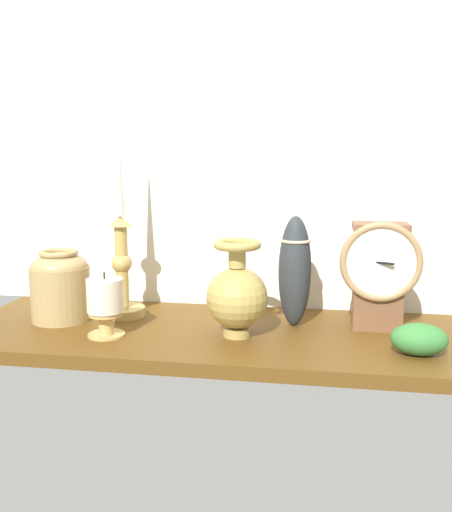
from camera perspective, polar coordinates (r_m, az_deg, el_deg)
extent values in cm
cube|color=#583914|center=(106.27, -0.25, -8.09)|extent=(100.00, 36.00, 2.40)
cube|color=white|center=(119.26, 1.27, 10.35)|extent=(120.00, 2.00, 65.00)
cube|color=brown|center=(108.48, 15.16, -2.30)|extent=(8.95, 6.27, 18.67)
cube|color=brown|center=(106.85, 15.40, 2.91)|extent=(10.02, 7.02, 1.20)
torus|color=#A38054|center=(104.27, 15.44, -0.62)|extent=(14.63, 1.33, 14.63)
cylinder|color=silver|center=(104.17, 15.44, -0.63)|extent=(12.23, 0.40, 12.23)
cube|color=black|center=(103.88, 15.46, -0.66)|extent=(4.45, 2.58, 0.30)
cylinder|color=tan|center=(116.30, -10.37, -5.57)|extent=(8.77, 8.77, 1.80)
cylinder|color=tan|center=(114.20, -10.52, -1.12)|extent=(2.56, 2.56, 16.59)
sphere|color=tan|center=(114.04, -10.53, -0.71)|extent=(4.09, 4.09, 4.09)
cone|color=tan|center=(112.79, -10.67, 3.52)|extent=(4.65, 4.65, 2.00)
cone|color=silver|center=(112.10, -10.85, 9.08)|extent=(1.90, 1.90, 19.87)
cylinder|color=tan|center=(102.07, 1.11, -7.68)|extent=(4.96, 4.96, 1.60)
sphere|color=tan|center=(100.32, 1.13, -4.25)|extent=(11.01, 11.01, 11.01)
cylinder|color=tan|center=(98.73, 1.14, -0.01)|extent=(3.08, 3.08, 4.08)
torus|color=tan|center=(98.39, 1.14, 1.16)|extent=(8.46, 8.46, 1.53)
cylinder|color=tan|center=(115.43, -16.41, -3.65)|extent=(11.49, 11.49, 10.71)
ellipsoid|color=tan|center=(114.31, -16.55, -1.04)|extent=(10.92, 10.92, 5.46)
torus|color=tan|center=(113.84, -16.62, 0.30)|extent=(7.46, 7.46, 1.14)
cylinder|color=tan|center=(104.13, -12.06, -6.82)|extent=(2.69, 2.69, 4.12)
cylinder|color=tan|center=(104.61, -12.02, -7.69)|extent=(6.72, 6.72, 0.80)
cylinder|color=tan|center=(103.55, -12.10, -5.73)|extent=(6.04, 6.04, 0.60)
cylinder|color=beige|center=(102.70, -12.17, -3.91)|extent=(6.53, 6.53, 5.97)
cylinder|color=black|center=(101.91, -12.24, -1.96)|extent=(0.30, 0.30, 1.20)
ellipsoid|color=#2A3034|center=(106.79, 6.98, -1.57)|extent=(6.14, 6.14, 21.03)
torus|color=#CCB78C|center=(105.77, 7.05, 1.56)|extent=(5.82, 5.82, 0.60)
ellipsoid|color=#367836|center=(97.47, 18.99, -7.99)|extent=(9.17, 6.42, 5.25)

